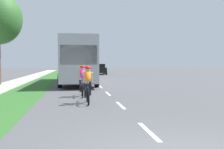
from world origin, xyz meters
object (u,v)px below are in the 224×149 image
Objects in this scene: bus_silver at (78,59)px; cyclist_lead at (88,84)px; sedan_black at (99,69)px; pickup_red at (78,67)px; cyclist_trailing at (82,81)px.

cyclist_lead is at bearing -88.53° from bus_silver.
cyclist_lead is 0.40× the size of sedan_black.
bus_silver reaches higher than cyclist_lead.
cyclist_lead is 11.03m from bus_silver.
cyclist_lead is 0.15× the size of bus_silver.
sedan_black is (3.26, 15.99, -1.21)m from bus_silver.
bus_silver is 26.64m from pickup_red.
sedan_black is at bearing 78.48° from bus_silver.
cyclist_trailing is 24.91m from sedan_black.
bus_silver is (-0.28, 10.97, 1.17)m from cyclist_lead.
cyclist_trailing is 0.40× the size of sedan_black.
cyclist_lead reaches higher than sedan_black.
bus_silver is 16.37m from sedan_black.
bus_silver reaches higher than cyclist_trailing.
pickup_red is (0.17, 35.33, 0.02)m from cyclist_trailing.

